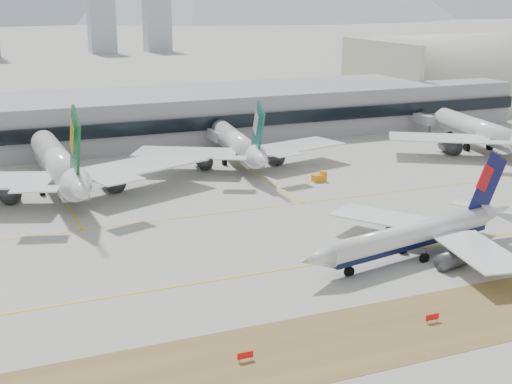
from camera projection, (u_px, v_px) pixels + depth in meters
name	position (u px, v px, depth m)	size (l,w,h in m)	color
ground	(254.00, 263.00, 126.02)	(3000.00, 3000.00, 0.00)	#9A9890
taxiing_airliner	(418.00, 235.00, 127.87)	(51.34, 44.05, 17.36)	white
widebody_eva	(60.00, 166.00, 167.46)	(70.65, 68.90, 25.18)	white
widebody_cathay	(238.00, 145.00, 196.22)	(59.46, 58.64, 21.37)	white
widebody_china_air	(481.00, 132.00, 213.49)	(61.77, 61.21, 22.37)	white
terminal	(115.00, 119.00, 226.00)	(280.00, 43.10, 15.00)	gray
hangar	(467.00, 105.00, 303.41)	(91.00, 60.00, 60.00)	beige
hold_sign_left	(245.00, 355.00, 91.96)	(2.20, 0.15, 1.35)	red
hold_sign_right	(432.00, 317.00, 102.81)	(2.20, 0.15, 1.35)	red
gse_c	(320.00, 177.00, 180.06)	(3.55, 2.00, 2.60)	orange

